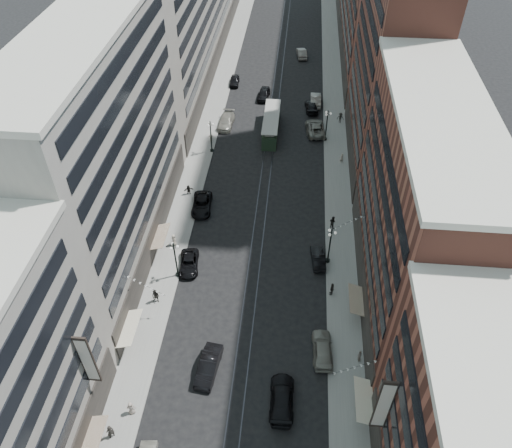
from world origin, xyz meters
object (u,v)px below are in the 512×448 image
(streetcar, at_px, (271,125))
(car_extra_0, at_px, (316,100))
(lamppost_se_far, at_px, (330,245))
(pedestrian_1, at_px, (131,408))
(car_9, at_px, (234,81))
(car_5, at_px, (209,366))
(car_8, at_px, (226,121))
(pedestrian_5, at_px, (189,190))
(pedestrian_7, at_px, (333,222))
(pedestrian_extra_0, at_px, (332,289))
(pedestrian_extra_2, at_px, (110,432))
(lamppost_sw_mid, at_px, (211,136))
(pedestrian_2, at_px, (156,296))
(lamppost_sw_far, at_px, (175,258))
(pedestrian_8, at_px, (342,158))
(car_2, at_px, (189,263))
(car_4, at_px, (322,349))
(car_10, at_px, (318,258))
(lamppost_se_mid, at_px, (327,124))
(pedestrian_4, at_px, (360,356))
(pedestrian_extra_1, at_px, (174,240))
(pedestrian_6, at_px, (211,137))
(car_11, at_px, (316,128))
(car_6, at_px, (282,399))
(car_13, at_px, (264,94))
(pedestrian_9, at_px, (340,118))
(car_extra_1, at_px, (312,127))
(car_7, at_px, (202,204))

(streetcar, bearing_deg, car_extra_0, 54.37)
(lamppost_se_far, distance_m, pedestrian_1, 29.17)
(car_9, bearing_deg, car_5, -87.28)
(car_8, xyz_separation_m, pedestrian_5, (-2.87, -19.43, 0.05))
(pedestrian_1, distance_m, pedestrian_7, 34.60)
(pedestrian_1, xyz_separation_m, pedestrian_extra_0, (19.52, 16.59, 0.06))
(car_5, bearing_deg, pedestrian_extra_2, -128.88)
(pedestrian_5, distance_m, pedestrian_7, 21.42)
(lamppost_se_far, bearing_deg, car_8, 118.82)
(lamppost_sw_mid, relative_size, pedestrian_2, 2.88)
(lamppost_sw_far, height_order, car_8, lamppost_sw_far)
(streetcar, height_order, pedestrian_8, streetcar)
(car_2, distance_m, pedestrian_2, 6.50)
(car_4, relative_size, car_10, 1.18)
(lamppost_se_mid, relative_size, pedestrian_4, 3.45)
(car_9, bearing_deg, pedestrian_extra_1, -94.84)
(car_9, relative_size, pedestrian_6, 2.76)
(car_11, bearing_deg, lamppost_sw_far, 57.11)
(lamppost_sw_mid, bearing_deg, pedestrian_4, -59.93)
(pedestrian_extra_0, bearing_deg, pedestrian_extra_2, -46.69)
(car_6, distance_m, pedestrian_1, 14.56)
(car_10, height_order, pedestrian_extra_2, pedestrian_extra_2)
(pedestrian_1, xyz_separation_m, pedestrian_4, (22.22, 7.83, -0.06))
(car_13, bearing_deg, pedestrian_7, -66.73)
(pedestrian_extra_2, bearing_deg, car_2, -142.85)
(pedestrian_5, height_order, car_extra_0, car_extra_0)
(pedestrian_9, bearing_deg, car_4, -93.41)
(pedestrian_4, bearing_deg, pedestrian_extra_1, 59.07)
(car_10, bearing_deg, pedestrian_extra_2, 45.11)
(lamppost_sw_mid, bearing_deg, pedestrian_extra_1, -94.04)
(pedestrian_9, distance_m, car_extra_1, 5.82)
(pedestrian_1, distance_m, pedestrian_extra_1, 23.05)
(car_10, relative_size, pedestrian_extra_0, 2.40)
(pedestrian_6, distance_m, pedestrian_extra_2, 50.12)
(lamppost_se_mid, xyz_separation_m, car_11, (-1.65, 2.40, -2.23))
(car_6, height_order, pedestrian_extra_1, pedestrian_extra_1)
(pedestrian_6, bearing_deg, car_13, -119.90)
(lamppost_se_far, distance_m, car_10, 2.68)
(pedestrian_1, relative_size, pedestrian_7, 0.92)
(car_9, bearing_deg, car_10, -72.58)
(car_6, height_order, car_13, car_13)
(pedestrian_1, height_order, car_11, pedestrian_1)
(streetcar, distance_m, car_8, 8.15)
(pedestrian_1, distance_m, pedestrian_5, 33.68)
(lamppost_sw_far, bearing_deg, car_9, 89.09)
(car_10, bearing_deg, car_extra_1, -94.55)
(car_7, xyz_separation_m, car_13, (6.20, 32.74, 0.07))
(lamppost_se_far, bearing_deg, lamppost_se_mid, 90.00)
(car_11, bearing_deg, lamppost_se_far, 86.18)
(pedestrian_4, xyz_separation_m, pedestrian_5, (-23.11, 25.84, -0.04))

